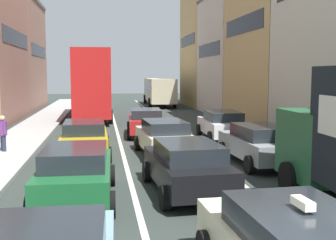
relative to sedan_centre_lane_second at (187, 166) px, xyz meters
name	(u,v)px	position (x,y,z in m)	size (l,w,h in m)	color
sidewalk_left	(27,134)	(-6.52, 12.67, -0.73)	(2.60, 64.00, 0.14)	#9E9E9E
lane_stripe_left	(117,133)	(-1.52, 12.67, -0.79)	(0.16, 60.00, 0.01)	silver
lane_stripe_right	(175,132)	(1.88, 12.67, -0.79)	(0.16, 60.00, 0.01)	silver
building_row_right	(300,28)	(10.08, 13.98, 5.52)	(7.20, 43.90, 14.03)	tan
sedan_centre_lane_second	(187,166)	(0.00, 0.00, 0.00)	(2.24, 4.39, 1.49)	black
wagon_left_lane_second	(76,172)	(-3.08, -0.32, 0.00)	(2.15, 4.35, 1.49)	#19592D
hatchback_centre_lane_third	(164,137)	(0.17, 5.60, 0.00)	(2.26, 4.40, 1.49)	beige
sedan_left_lane_third	(85,138)	(-3.09, 5.84, 0.00)	(2.13, 4.33, 1.49)	#B29319
coupe_centre_lane_fourth	(146,121)	(0.00, 11.41, 0.00)	(2.26, 4.40, 1.49)	#A51E1E
sedan_right_lane_behind_truck	(259,143)	(3.45, 3.39, 0.00)	(2.17, 4.35, 1.49)	gray
wagon_right_lane_far	(222,124)	(3.77, 9.42, 0.00)	(2.20, 4.37, 1.49)	silver
bus_mid_queue_primary	(91,82)	(-3.13, 20.54, 2.03)	(2.96, 10.55, 5.06)	#B21919
bus_far_queue_secondary	(159,89)	(3.72, 33.42, 0.96)	(3.06, 10.58, 2.90)	#BFB793
pedestrian_mid_sidewalk	(3,132)	(-6.53, 6.96, 0.15)	(0.34, 0.47, 1.66)	#262D47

